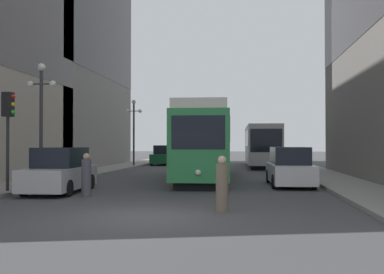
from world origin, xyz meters
TOP-DOWN VIEW (x-y plane):
  - ground_plane at (0.00, 0.00)m, footprint 200.00×200.00m
  - sidewalk_left at (-7.38, 40.00)m, footprint 2.62×120.00m
  - sidewalk_right at (7.38, 40.00)m, footprint 2.62×120.00m
  - streetcar at (0.50, 12.71)m, footprint 3.18×13.41m
  - transit_bus at (4.18, 26.44)m, footprint 2.79×12.17m
  - parked_car_left_near at (-4.77, 28.77)m, footprint 1.91×4.89m
  - parked_car_left_mid at (-4.77, 5.31)m, footprint 2.05×4.52m
  - parked_car_right_far at (4.77, 9.20)m, footprint 2.00×4.86m
  - pedestrian_crossing_near at (-3.23, 4.12)m, footprint 0.36×0.36m
  - pedestrian_crossing_far at (2.01, 1.02)m, footprint 0.36×0.36m
  - traffic_light_near_left at (-6.45, 4.31)m, footprint 0.47×0.36m
  - lamp_post_left_near at (-6.67, 7.54)m, footprint 1.41×0.36m
  - lamp_post_left_far at (-6.67, 24.70)m, footprint 1.41×0.36m

SIDE VIEW (x-z plane):
  - ground_plane at x=0.00m, z-range 0.00..0.00m
  - sidewalk_left at x=-7.38m, z-range 0.00..0.15m
  - sidewalk_right at x=7.38m, z-range 0.00..0.15m
  - pedestrian_crossing_near at x=-3.23m, z-range -0.06..1.56m
  - pedestrian_crossing_far at x=2.01m, z-range -0.06..1.57m
  - parked_car_left_mid at x=-4.77m, z-range -0.07..1.75m
  - parked_car_right_far at x=4.77m, z-range -0.07..1.75m
  - parked_car_left_near at x=-4.77m, z-range -0.07..1.75m
  - transit_bus at x=4.18m, z-range 0.22..3.67m
  - streetcar at x=0.50m, z-range 0.16..4.05m
  - traffic_light_near_left at x=-6.45m, z-range 1.18..5.01m
  - lamp_post_left_near at x=-6.67m, z-range 1.02..6.57m
  - lamp_post_left_far at x=-6.67m, z-range 1.02..6.60m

